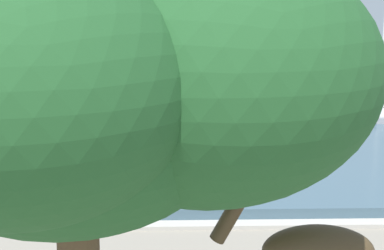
% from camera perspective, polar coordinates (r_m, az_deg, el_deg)
% --- Properties ---
extents(harbor_water, '(89.81, 45.73, 0.44)m').
position_cam_1_polar(harbor_water, '(37.95, -3.13, 2.45)').
color(harbor_water, '#3D5666').
rests_on(harbor_water, ground).
extents(quay_edge_coping, '(89.81, 0.50, 0.12)m').
position_cam_1_polar(quay_edge_coping, '(15.55, -5.49, -10.80)').
color(quay_edge_coping, '#ADA89E').
rests_on(quay_edge_coping, ground).
extents(sailboat_navy, '(1.92, 6.51, 7.36)m').
position_cam_1_polar(sailboat_navy, '(51.03, 8.20, 4.69)').
color(sailboat_navy, navy).
rests_on(sailboat_navy, ground).
extents(sailboat_black, '(2.22, 7.86, 9.49)m').
position_cam_1_polar(sailboat_black, '(57.46, 15.65, 5.18)').
color(sailboat_black, black).
rests_on(sailboat_black, ground).
extents(sailboat_grey, '(3.33, 9.15, 8.68)m').
position_cam_1_polar(sailboat_grey, '(35.04, 19.46, 1.49)').
color(sailboat_grey, '#939399').
rests_on(sailboat_grey, ground).
extents(sailboat_white, '(2.05, 7.03, 9.26)m').
position_cam_1_polar(sailboat_white, '(44.63, -17.78, 3.70)').
color(sailboat_white, white).
rests_on(sailboat_white, ground).
extents(shade_tree, '(6.27, 5.50, 6.74)m').
position_cam_1_polar(shade_tree, '(6.25, -10.99, 3.59)').
color(shade_tree, brown).
rests_on(shade_tree, ground).
extents(mooring_bollard, '(0.24, 0.24, 0.50)m').
position_cam_1_polar(mooring_bollard, '(15.89, -17.29, -10.05)').
color(mooring_bollard, '#232326').
rests_on(mooring_bollard, ground).
extents(townhouse_narrow_midrow, '(8.14, 7.61, 12.07)m').
position_cam_1_polar(townhouse_narrow_midrow, '(64.74, -15.59, 10.75)').
color(townhouse_narrow_midrow, tan).
rests_on(townhouse_narrow_midrow, ground).
extents(townhouse_tall_gabled, '(5.98, 5.23, 8.39)m').
position_cam_1_polar(townhouse_tall_gabled, '(64.07, -1.51, 9.50)').
color(townhouse_tall_gabled, gray).
rests_on(townhouse_tall_gabled, ground).
extents(townhouse_wide_warehouse, '(5.60, 7.46, 8.25)m').
position_cam_1_polar(townhouse_wide_warehouse, '(64.11, 10.86, 9.25)').
color(townhouse_wide_warehouse, '#8E5142').
rests_on(townhouse_wide_warehouse, ground).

